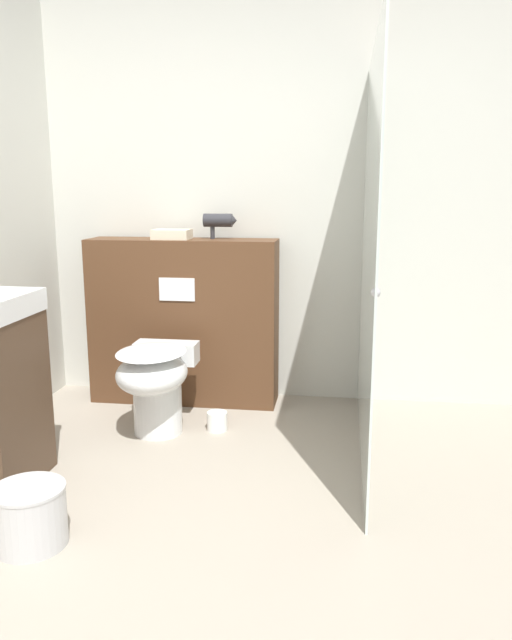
# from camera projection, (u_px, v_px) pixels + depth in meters

# --- Properties ---
(ground_plane) EXTENTS (12.00, 12.00, 0.00)m
(ground_plane) POSITION_uv_depth(u_px,v_px,m) (188.00, 572.00, 2.24)
(ground_plane) COLOR #9E9384
(wall_back) EXTENTS (8.00, 0.06, 2.50)m
(wall_back) POSITION_uv_depth(u_px,v_px,m) (262.00, 204.00, 3.94)
(wall_back) COLOR silver
(wall_back) RESTS_ON ground_plane
(partition_panel) EXTENTS (1.18, 0.30, 1.04)m
(partition_panel) POSITION_uv_depth(u_px,v_px,m) (184.00, 321.00, 3.96)
(partition_panel) COLOR #51331E
(partition_panel) RESTS_ON ground_plane
(shower_glass) EXTENTS (0.04, 1.66, 2.02)m
(shower_glass) POSITION_uv_depth(u_px,v_px,m) (368.00, 258.00, 3.07)
(shower_glass) COLOR silver
(shower_glass) RESTS_ON ground_plane
(toilet) EXTENTS (0.38, 0.59, 0.50)m
(toilet) POSITION_uv_depth(u_px,v_px,m) (155.00, 380.00, 3.43)
(toilet) COLOR white
(toilet) RESTS_ON ground_plane
(hair_drier) EXTENTS (0.21, 0.08, 0.16)m
(hair_drier) POSITION_uv_depth(u_px,v_px,m) (219.00, 221.00, 3.83)
(hair_drier) COLOR #2D2D33
(hair_drier) RESTS_ON partition_panel
(folded_towel) EXTENTS (0.23, 0.16, 0.06)m
(folded_towel) POSITION_uv_depth(u_px,v_px,m) (172.00, 234.00, 3.84)
(folded_towel) COLOR beige
(folded_towel) RESTS_ON partition_panel
(spare_toilet_roll) EXTENTS (0.11, 0.11, 0.11)m
(spare_toilet_roll) POSITION_uv_depth(u_px,v_px,m) (217.00, 421.00, 3.54)
(spare_toilet_roll) COLOR white
(spare_toilet_roll) RESTS_ON ground_plane
(waste_bin) EXTENTS (0.28, 0.28, 0.24)m
(waste_bin) POSITION_uv_depth(u_px,v_px,m) (30.00, 516.00, 2.39)
(waste_bin) COLOR silver
(waste_bin) RESTS_ON ground_plane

